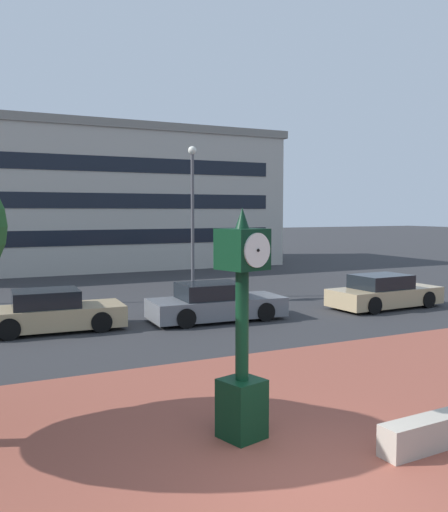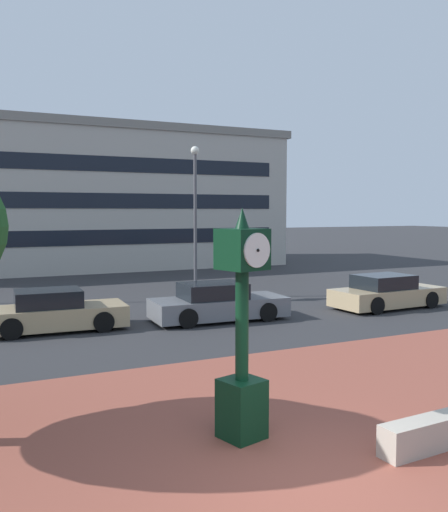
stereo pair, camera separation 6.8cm
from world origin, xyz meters
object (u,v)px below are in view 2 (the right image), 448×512
street_lamp_post (195,205)px  civic_building (64,198)px  car_street_distant (217,303)px  car_street_mid (387,293)px  street_clock (242,336)px  car_street_near (54,312)px

street_lamp_post → civic_building: bearing=99.6°
car_street_distant → civic_building: size_ratio=0.16×
car_street_distant → car_street_mid: bearing=87.7°
car_street_distant → street_lamp_post: size_ratio=0.72×
civic_building → street_clock: bearing=-94.7°
street_clock → car_street_distant: (3.83, 9.09, -1.12)m
street_clock → car_street_near: size_ratio=0.87×
street_clock → car_street_distant: size_ratio=0.81×
car_street_near → car_street_distant: bearing=85.5°
car_street_distant → civic_building: civic_building is taller
car_street_mid → car_street_distant: bearing=-97.7°
car_street_mid → civic_building: 23.35m
street_clock → car_street_mid: bearing=23.5°
car_street_distant → civic_building: 21.29m
civic_building → car_street_near: bearing=-101.0°
street_clock → civic_building: bearing=70.4°
car_street_distant → street_lamp_post: 6.21m
car_street_mid → civic_building: bearing=-161.6°
car_street_near → civic_building: civic_building is taller
car_street_near → street_lamp_post: (6.58, 4.33, 3.37)m
street_clock → street_lamp_post: (5.16, 14.13, 2.25)m
street_clock → car_street_near: bearing=83.4°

